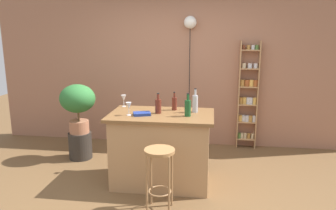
{
  "coord_description": "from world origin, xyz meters",
  "views": [
    {
      "loc": [
        0.63,
        -3.64,
        1.94
      ],
      "look_at": [
        0.05,
        0.55,
        1.0
      ],
      "focal_mm": 34.53,
      "sensor_mm": 36.0,
      "label": 1
    }
  ],
  "objects": [
    {
      "name": "ground",
      "position": [
        0.0,
        0.0,
        0.0
      ],
      "size": [
        12.0,
        12.0,
        0.0
      ],
      "primitive_type": "plane",
      "color": "brown"
    },
    {
      "name": "cookbook",
      "position": [
        -0.23,
        0.2,
        0.95
      ],
      "size": [
        0.25,
        0.21,
        0.03
      ],
      "primitive_type": "cube",
      "rotation": [
        0.0,
        0.0,
        0.32
      ],
      "color": "navy",
      "rests_on": "kitchen_counter"
    },
    {
      "name": "spice_shelf",
      "position": [
        1.23,
        1.82,
        0.91
      ],
      "size": [
        0.33,
        0.13,
        1.82
      ],
      "color": "tan",
      "rests_on": "ground"
    },
    {
      "name": "bottle_olive_oil",
      "position": [
        0.14,
        0.53,
        1.03
      ],
      "size": [
        0.07,
        0.07,
        0.25
      ],
      "color": "#5B2319",
      "rests_on": "kitchen_counter"
    },
    {
      "name": "wine_glass_left",
      "position": [
        -0.39,
        0.17,
        1.05
      ],
      "size": [
        0.07,
        0.07,
        0.16
      ],
      "color": "silver",
      "rests_on": "kitchen_counter"
    },
    {
      "name": "bottle_vinegar",
      "position": [
        0.34,
        0.23,
        1.04
      ],
      "size": [
        0.08,
        0.08,
        0.29
      ],
      "color": "#194C23",
      "rests_on": "kitchen_counter"
    },
    {
      "name": "back_wall",
      "position": [
        0.0,
        1.95,
        1.4
      ],
      "size": [
        6.4,
        0.1,
        2.8
      ],
      "primitive_type": "cube",
      "color": "#9E6B51",
      "rests_on": "ground"
    },
    {
      "name": "bar_stool",
      "position": [
        0.09,
        -0.4,
        0.53
      ],
      "size": [
        0.33,
        0.33,
        0.72
      ],
      "color": "#997047",
      "rests_on": "ground"
    },
    {
      "name": "potted_plant",
      "position": [
        -1.4,
        0.96,
        0.9
      ],
      "size": [
        0.55,
        0.49,
        0.76
      ],
      "color": "#A86B4C",
      "rests_on": "plant_stool"
    },
    {
      "name": "wine_glass_center",
      "position": [
        -0.58,
        0.64,
        1.05
      ],
      "size": [
        0.07,
        0.07,
        0.16
      ],
      "color": "silver",
      "rests_on": "kitchen_counter"
    },
    {
      "name": "pendant_globe_light",
      "position": [
        0.24,
        1.84,
        2.08
      ],
      "size": [
        0.21,
        0.21,
        2.22
      ],
      "color": "black",
      "rests_on": "ground"
    },
    {
      "name": "kitchen_counter",
      "position": [
        0.0,
        0.3,
        0.47
      ],
      "size": [
        1.33,
        0.81,
        0.94
      ],
      "color": "tan",
      "rests_on": "ground"
    },
    {
      "name": "plant_stool",
      "position": [
        -1.4,
        0.96,
        0.21
      ],
      "size": [
        0.36,
        0.36,
        0.42
      ],
      "primitive_type": "cylinder",
      "color": "#2D2823",
      "rests_on": "ground"
    },
    {
      "name": "bottle_sauce_amber",
      "position": [
        0.42,
        0.44,
        1.05
      ],
      "size": [
        0.07,
        0.07,
        0.31
      ],
      "color": "#B2B2B7",
      "rests_on": "kitchen_counter"
    },
    {
      "name": "bottle_wine_red",
      "position": [
        -0.04,
        0.32,
        1.03
      ],
      "size": [
        0.08,
        0.08,
        0.26
      ],
      "color": "#5B2319",
      "rests_on": "kitchen_counter"
    }
  ]
}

